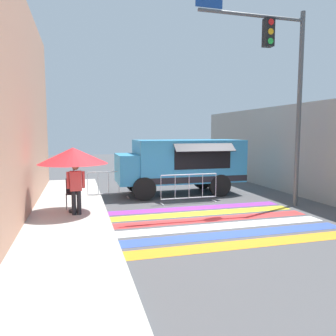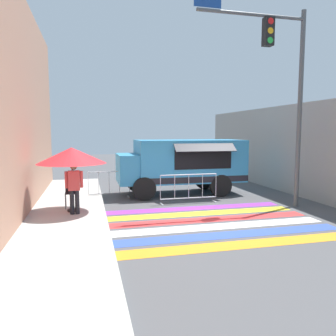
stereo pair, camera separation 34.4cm
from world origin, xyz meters
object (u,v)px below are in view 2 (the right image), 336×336
Objects in this scene: food_truck at (180,163)px; folding_chair at (71,190)px; vendor_person at (74,186)px; traffic_signal_pole at (283,74)px; patio_umbrella at (72,156)px; barricade_side at (109,185)px; barricade_front at (189,189)px.

folding_chair is at bearing -153.09° from food_truck.
food_truck reaches higher than vendor_person.
food_truck is 5.28m from traffic_signal_pole.
patio_umbrella is (-4.26, -2.80, 0.56)m from food_truck.
vendor_person reaches higher than folding_chair.
food_truck is 3.38× the size of vendor_person.
traffic_signal_pole is at bearing -50.01° from food_truck.
vendor_person is at bearing -112.23° from barricade_side.
traffic_signal_pole is 3.11× the size of barricade_front.
food_truck is at bearing 33.28° from patio_umbrella.
food_truck is 4.89m from folding_chair.
patio_umbrella is 4.41m from barricade_front.
vendor_person is at bearing -80.65° from patio_umbrella.
folding_chair is 1.03m from vendor_person.
vendor_person is 0.94× the size of barricade_side.
patio_umbrella is 3.22m from barricade_side.
folding_chair is at bearing -175.05° from barricade_front.
vendor_person reaches higher than barricade_side.
patio_umbrella is 1.36× the size of vendor_person.
patio_umbrella is at bearing 113.45° from vendor_person.
barricade_side is at bearing 81.87° from vendor_person.
folding_chair reaches higher than barricade_front.
barricade_front is at bearing -10.04° from folding_chair.
food_truck is 3.19× the size of barricade_side.
patio_umbrella reaches higher than vendor_person.
barricade_front is 3.25m from barricade_side.
traffic_signal_pole is 7.59m from barricade_side.
barricade_front is (4.15, 0.36, -0.20)m from folding_chair.
traffic_signal_pole is at bearing -3.39° from patio_umbrella.
food_truck is 5.48× the size of folding_chair.
barricade_side is (-2.80, 1.65, -0.02)m from barricade_front.
food_truck reaches higher than folding_chair.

